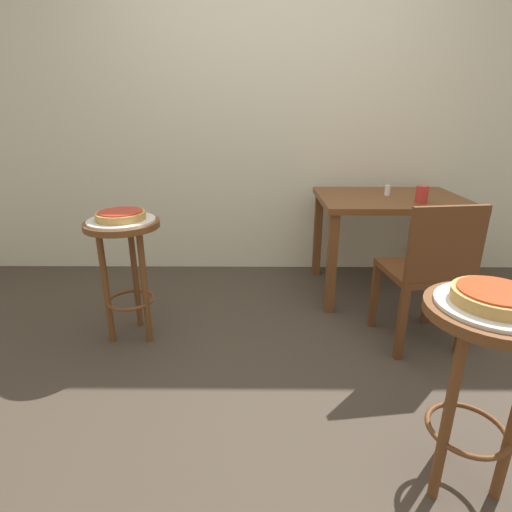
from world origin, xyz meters
The scene contains 12 objects.
ground_plane centered at (0.00, 0.00, 0.00)m, with size 6.00×6.00×0.00m, color #42382D.
back_wall centered at (0.00, 1.65, 1.50)m, with size 6.00×0.10×3.00m, color beige.
stool_foreground centered at (0.64, -0.56, 0.53)m, with size 0.41×0.41×0.71m.
serving_plate_foreground centered at (0.64, -0.56, 0.72)m, with size 0.35×0.35×0.01m, color white.
pizza_foreground centered at (0.64, -0.56, 0.75)m, with size 0.26×0.26×0.05m.
stool_middle centered at (-0.85, 0.45, 0.53)m, with size 0.41×0.41×0.71m.
serving_plate_middle centered at (-0.85, 0.45, 0.72)m, with size 0.37×0.37×0.01m, color white.
pizza_middle centered at (-0.85, 0.45, 0.75)m, with size 0.27×0.27×0.05m.
dining_table centered at (0.83, 1.11, 0.61)m, with size 0.99×0.77×0.72m.
cup_near_edge centered at (0.96, 0.91, 0.78)m, with size 0.08×0.08×0.11m, color red.
condiment_shaker centered at (0.82, 1.16, 0.76)m, with size 0.04×0.04×0.07m, color white.
wooden_chair centered at (0.84, 0.36, 0.47)m, with size 0.45×0.45×0.85m.
Camera 1 is at (-0.09, -1.68, 1.28)m, focal length 28.23 mm.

